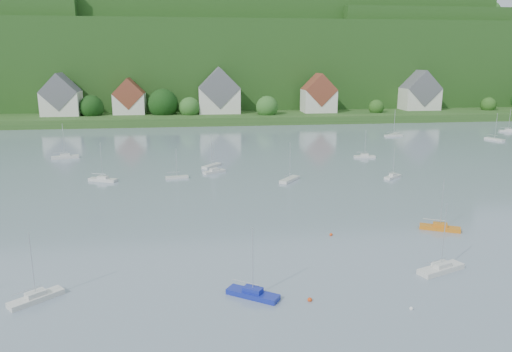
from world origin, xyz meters
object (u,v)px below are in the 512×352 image
at_px(near_sailboat_1, 253,293).
at_px(near_sailboat_3, 441,268).
at_px(near_sailboat_5, 440,227).
at_px(near_sailboat_6, 36,297).

relative_size(near_sailboat_1, near_sailboat_3, 0.92).
height_order(near_sailboat_1, near_sailboat_5, near_sailboat_1).
distance_m(near_sailboat_1, near_sailboat_6, 22.22).
distance_m(near_sailboat_3, near_sailboat_6, 44.66).
bearing_deg(near_sailboat_6, near_sailboat_3, -39.05).
xyz_separation_m(near_sailboat_1, near_sailboat_6, (-22.12, 2.08, -0.01)).
height_order(near_sailboat_3, near_sailboat_6, near_sailboat_3).
bearing_deg(near_sailboat_5, near_sailboat_6, -137.08).
xyz_separation_m(near_sailboat_5, near_sailboat_6, (-51.55, -14.67, -0.01)).
xyz_separation_m(near_sailboat_1, near_sailboat_5, (29.42, 16.75, -0.00)).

